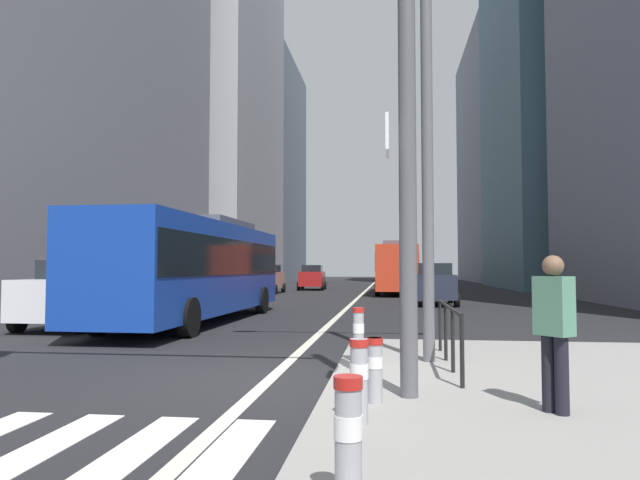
% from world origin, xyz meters
% --- Properties ---
extents(ground_plane, '(160.00, 160.00, 0.00)m').
position_xyz_m(ground_plane, '(0.00, 20.00, 0.00)').
color(ground_plane, black).
extents(crosswalk_stripes, '(8.55, 3.20, 0.01)m').
position_xyz_m(crosswalk_stripes, '(-1.00, -4.00, 0.00)').
color(crosswalk_stripes, silver).
rests_on(crosswalk_stripes, ground).
extents(lane_centre_line, '(0.20, 80.00, 0.01)m').
position_xyz_m(lane_centre_line, '(0.00, 30.00, 0.01)').
color(lane_centre_line, beige).
rests_on(lane_centre_line, ground).
extents(office_tower_left_mid, '(12.92, 18.51, 34.72)m').
position_xyz_m(office_tower_left_mid, '(-16.00, 41.59, 17.36)').
color(office_tower_left_mid, '#9E9EA3').
rests_on(office_tower_left_mid, ground).
extents(office_tower_left_far, '(10.12, 23.59, 29.80)m').
position_xyz_m(office_tower_left_far, '(-16.00, 64.98, 14.90)').
color(office_tower_left_far, slate).
rests_on(office_tower_left_far, ground).
extents(office_tower_right_far, '(10.35, 23.82, 30.84)m').
position_xyz_m(office_tower_right_far, '(17.00, 65.52, 15.42)').
color(office_tower_right_far, slate).
rests_on(office_tower_right_far, ground).
extents(city_bus_blue_oncoming, '(2.85, 11.81, 3.40)m').
position_xyz_m(city_bus_blue_oncoming, '(-4.26, 8.68, 1.84)').
color(city_bus_blue_oncoming, '#14389E').
rests_on(city_bus_blue_oncoming, ground).
extents(sedan_white_oncoming, '(2.04, 4.30, 1.94)m').
position_xyz_m(sedan_white_oncoming, '(-7.12, 6.79, 0.99)').
color(sedan_white_oncoming, silver).
rests_on(sedan_white_oncoming, ground).
extents(city_bus_red_receding, '(2.86, 11.53, 3.40)m').
position_xyz_m(city_bus_red_receding, '(2.34, 29.71, 1.84)').
color(city_bus_red_receding, red).
rests_on(city_bus_red_receding, ground).
extents(city_bus_red_distant, '(2.73, 11.07, 3.40)m').
position_xyz_m(city_bus_red_distant, '(2.35, 49.39, 1.84)').
color(city_bus_red_distant, red).
rests_on(city_bus_red_distant, ground).
extents(car_oncoming_mid, '(2.08, 4.49, 1.94)m').
position_xyz_m(car_oncoming_mid, '(-6.48, 28.78, 0.99)').
color(car_oncoming_mid, '#B2A899').
rests_on(car_oncoming_mid, ground).
extents(car_receding_near, '(2.11, 4.43, 1.94)m').
position_xyz_m(car_receding_near, '(3.47, 58.76, 0.99)').
color(car_receding_near, black).
rests_on(car_receding_near, ground).
extents(car_receding_far, '(2.06, 4.24, 1.94)m').
position_xyz_m(car_receding_far, '(3.85, 18.22, 0.99)').
color(car_receding_far, '#232838').
rests_on(car_receding_far, ground).
extents(car_oncoming_far, '(2.20, 4.09, 1.94)m').
position_xyz_m(car_oncoming_far, '(-4.25, 35.33, 0.99)').
color(car_oncoming_far, maroon).
rests_on(car_oncoming_far, ground).
extents(traffic_signal_gantry, '(6.90, 0.65, 6.00)m').
position_xyz_m(traffic_signal_gantry, '(-0.25, -1.67, 4.15)').
color(traffic_signal_gantry, '#515156').
rests_on(traffic_signal_gantry, median_island).
extents(street_lamp_post, '(5.50, 0.32, 8.00)m').
position_xyz_m(street_lamp_post, '(2.51, 1.05, 5.28)').
color(street_lamp_post, '#56565B').
rests_on(street_lamp_post, median_island).
extents(bollard_front, '(0.20, 0.20, 0.87)m').
position_xyz_m(bollard_front, '(1.58, -5.00, 0.63)').
color(bollard_front, '#99999E').
rests_on(bollard_front, median_island).
extents(bollard_left, '(0.20, 0.20, 0.86)m').
position_xyz_m(bollard_left, '(1.54, -2.95, 0.63)').
color(bollard_left, '#99999E').
rests_on(bollard_left, median_island).
extents(bollard_right, '(0.20, 0.20, 0.76)m').
position_xyz_m(bollard_right, '(1.68, -2.01, 0.58)').
color(bollard_right, '#99999E').
rests_on(bollard_right, median_island).
extents(bollard_back, '(0.20, 0.20, 0.91)m').
position_xyz_m(bollard_back, '(1.32, 0.83, 0.66)').
color(bollard_back, '#99999E').
rests_on(bollard_back, median_island).
extents(pedestrian_railing, '(0.06, 3.42, 0.98)m').
position_xyz_m(pedestrian_railing, '(2.80, 0.63, 0.85)').
color(pedestrian_railing, black).
rests_on(pedestrian_railing, median_island).
extents(pedestrian_waiting, '(0.43, 0.45, 1.72)m').
position_xyz_m(pedestrian_waiting, '(3.65, -2.26, 1.11)').
color(pedestrian_waiting, black).
rests_on(pedestrian_waiting, median_island).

